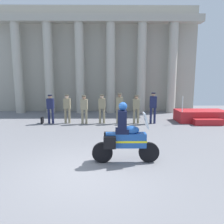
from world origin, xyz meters
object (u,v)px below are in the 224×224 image
officer_in_row_0 (50,107)px  officer_in_row_1 (67,107)px  officer_in_row_6 (153,105)px  motorcycle_with_rider (124,138)px  officer_in_row_3 (102,107)px  briefcase_on_ground (42,120)px  officer_in_row_5 (136,107)px  reviewing_stand (201,116)px  officer_in_row_4 (119,106)px  officer_in_row_2 (84,107)px

officer_in_row_0 → officer_in_row_1: 0.93m
officer_in_row_6 → motorcycle_with_rider: motorcycle_with_rider is taller
officer_in_row_3 → briefcase_on_ground: size_ratio=4.58×
officer_in_row_5 → motorcycle_with_rider: bearing=82.9°
reviewing_stand → officer_in_row_6: (-2.99, -0.48, 0.73)m
officer_in_row_4 → officer_in_row_6: size_ratio=0.97×
officer_in_row_0 → officer_in_row_2: officer_in_row_0 is taller
officer_in_row_1 → officer_in_row_3: (1.99, -0.07, 0.00)m
reviewing_stand → officer_in_row_6: officer_in_row_6 is taller
reviewing_stand → officer_in_row_6: size_ratio=1.61×
officer_in_row_0 → motorcycle_with_rider: bearing=127.5°
officer_in_row_1 → officer_in_row_2: bearing=173.5°
officer_in_row_1 → officer_in_row_0: bearing=8.4°
officer_in_row_0 → motorcycle_with_rider: motorcycle_with_rider is taller
officer_in_row_1 → officer_in_row_2: 1.01m
officer_in_row_1 → officer_in_row_6: officer_in_row_6 is taller
officer_in_row_3 → officer_in_row_5: 1.95m
motorcycle_with_rider → officer_in_row_4: bearing=88.7°
officer_in_row_3 → officer_in_row_6: (2.90, -0.06, 0.07)m
officer_in_row_5 → motorcycle_with_rider: motorcycle_with_rider is taller
officer_in_row_6 → motorcycle_with_rider: bearing=73.9°
officer_in_row_3 → officer_in_row_4: (1.00, -0.03, 0.05)m
officer_in_row_5 → officer_in_row_6: size_ratio=0.91×
officer_in_row_1 → officer_in_row_3: size_ratio=1.00×
officer_in_row_2 → officer_in_row_5: 2.95m
officer_in_row_2 → officer_in_row_5: officer_in_row_5 is taller
officer_in_row_2 → motorcycle_with_rider: (1.87, -5.58, -0.16)m
officer_in_row_1 → briefcase_on_ground: officer_in_row_1 is taller
reviewing_stand → officer_in_row_5: 4.01m
officer_in_row_2 → briefcase_on_ground: bearing=-0.4°
motorcycle_with_rider → briefcase_on_ground: size_ratio=5.81×
officer_in_row_3 → officer_in_row_0: bearing=3.8°
officer_in_row_5 → officer_in_row_0: bearing=3.5°
officer_in_row_1 → officer_in_row_2: size_ratio=1.01×
officer_in_row_2 → officer_in_row_6: size_ratio=0.91×
reviewing_stand → officer_in_row_4: 4.96m
reviewing_stand → officer_in_row_2: bearing=-175.7°
officer_in_row_5 → officer_in_row_1: bearing=2.3°
officer_in_row_2 → officer_in_row_5: bearing=-174.7°
officer_in_row_0 → briefcase_on_ground: size_ratio=4.58×
officer_in_row_4 → motorcycle_with_rider: bearing=92.4°
officer_in_row_4 → briefcase_on_ground: (-4.45, 0.10, -0.84)m
officer_in_row_1 → officer_in_row_6: (4.89, -0.14, 0.08)m
officer_in_row_4 → officer_in_row_6: (1.90, -0.04, 0.03)m
officer_in_row_6 → officer_in_row_5: bearing=1.6°
officer_in_row_4 → officer_in_row_1: bearing=1.9°
officer_in_row_0 → officer_in_row_3: 2.92m
motorcycle_with_rider → briefcase_on_ground: (-4.32, 5.75, -0.61)m
officer_in_row_3 → briefcase_on_ground: officer_in_row_3 is taller
officer_in_row_4 → officer_in_row_6: officer_in_row_6 is taller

